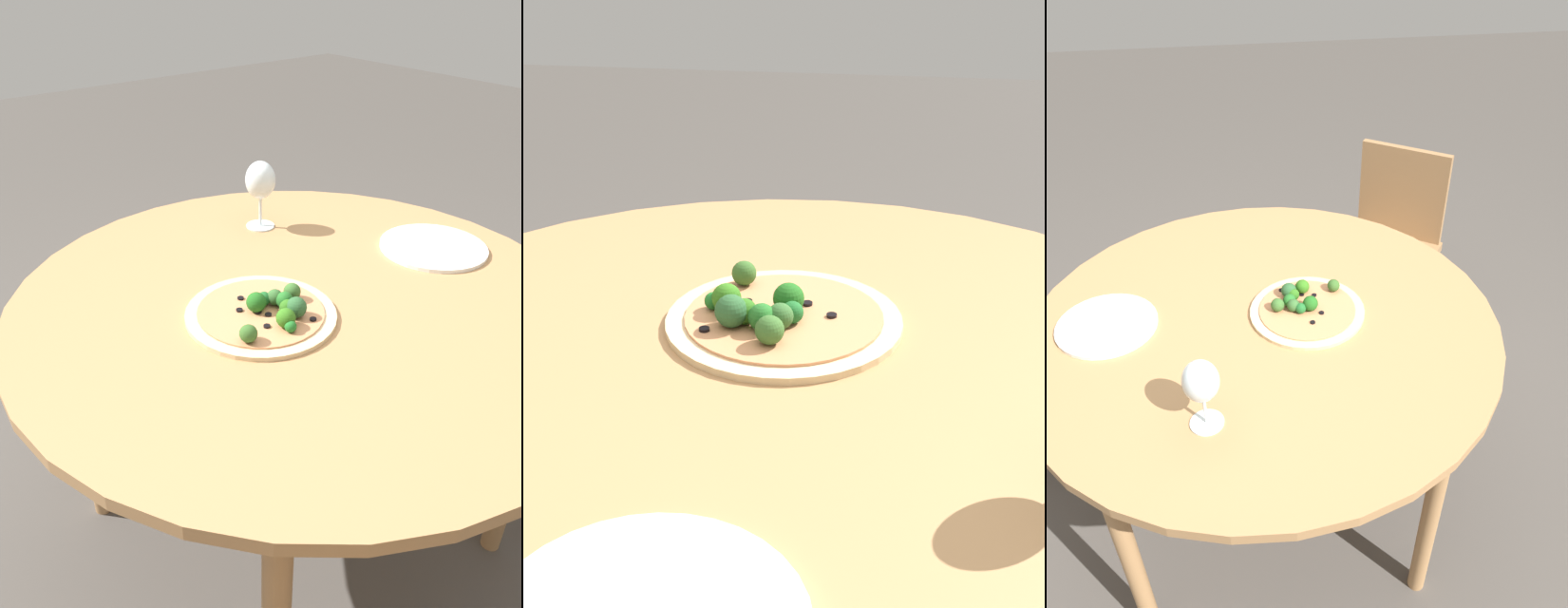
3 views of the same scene
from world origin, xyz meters
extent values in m
cylinder|color=#A87A4C|center=(0.00, 0.00, 0.77)|extent=(1.28, 1.28, 0.03)
cylinder|color=#A87A4C|center=(-0.40, -0.40, 0.38)|extent=(0.05, 0.05, 0.75)
cylinder|color=#A87A4C|center=(0.40, -0.40, 0.38)|extent=(0.05, 0.05, 0.75)
cylinder|color=#997047|center=(0.56, -0.61, 0.20)|extent=(0.04, 0.04, 0.39)
cylinder|color=#DBBC89|center=(0.01, -0.12, 0.78)|extent=(0.32, 0.32, 0.01)
cylinder|color=tan|center=(0.01, -0.12, 0.79)|extent=(0.27, 0.27, 0.00)
sphere|color=#335F27|center=(0.02, -0.04, 0.81)|extent=(0.04, 0.04, 0.04)
sphere|color=#325A23|center=(0.09, -0.21, 0.81)|extent=(0.04, 0.04, 0.04)
sphere|color=#306A19|center=(0.09, -0.12, 0.81)|extent=(0.04, 0.04, 0.04)
sphere|color=#28562B|center=(0.08, -0.08, 0.82)|extent=(0.04, 0.04, 0.04)
sphere|color=#1C5D25|center=(0.00, -0.10, 0.81)|extent=(0.03, 0.03, 0.03)
sphere|color=#2A6119|center=(0.06, -0.09, 0.81)|extent=(0.03, 0.03, 0.03)
sphere|color=#1E6823|center=(0.11, -0.13, 0.81)|extent=(0.02, 0.02, 0.02)
sphere|color=#1E5C1A|center=(0.01, -0.13, 0.81)|extent=(0.04, 0.04, 0.04)
sphere|color=#2F5C29|center=(0.01, -0.09, 0.81)|extent=(0.03, 0.03, 0.03)
sphere|color=#226322|center=(0.04, -0.08, 0.81)|extent=(0.04, 0.04, 0.04)
cylinder|color=black|center=(-0.05, -0.13, 0.80)|extent=(0.01, 0.01, 0.00)
cylinder|color=black|center=(0.04, -0.12, 0.80)|extent=(0.01, 0.01, 0.00)
cylinder|color=black|center=(0.02, -0.13, 0.80)|extent=(0.01, 0.01, 0.00)
cylinder|color=black|center=(0.07, -0.15, 0.80)|extent=(0.01, 0.01, 0.00)
cylinder|color=black|center=(0.11, -0.06, 0.80)|extent=(0.01, 0.01, 0.00)
cylinder|color=black|center=(0.04, -0.08, 0.80)|extent=(0.01, 0.01, 0.00)
cylinder|color=black|center=(-0.01, -0.16, 0.80)|extent=(0.01, 0.01, 0.00)
cylinder|color=black|center=(0.08, -0.12, 0.80)|extent=(0.01, 0.01, 0.00)
camera|label=1|loc=(0.82, -0.77, 1.45)|focal=35.00mm
camera|label=2|loc=(-0.14, 0.87, 1.30)|focal=50.00mm
camera|label=3|loc=(-1.25, 0.08, 1.80)|focal=35.00mm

